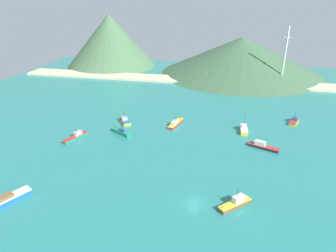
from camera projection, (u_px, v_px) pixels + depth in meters
ground at (206, 148)px, 101.55m from camera, size 260.00×280.00×0.50m
fishing_boat_0 at (244, 129)px, 113.00m from camera, size 2.87×7.95×6.71m
fishing_boat_1 at (125, 121)px, 120.86m from camera, size 6.56×7.25×4.87m
fishing_boat_2 at (10, 198)px, 74.65m from camera, size 7.15×10.26×2.33m
fishing_boat_3 at (263, 146)px, 100.67m from camera, size 10.37×5.76×2.42m
fishing_boat_4 at (76, 136)px, 107.64m from camera, size 5.60×10.62×4.86m
fishing_boat_5 at (294, 121)px, 120.72m from camera, size 5.06×8.30×5.58m
fishing_boat_6 at (121, 132)px, 110.98m from camera, size 8.73×6.16×6.07m
fishing_boat_7 at (236, 203)px, 72.91m from camera, size 8.14×7.83×5.08m
fishing_boat_8 at (176, 123)px, 118.86m from camera, size 4.68×11.18×4.63m
beach_strip at (220, 82)px, 176.34m from camera, size 247.00×14.57×1.20m
hill_west at (110, 40)px, 212.60m from camera, size 63.11×63.11×35.85m
hill_central at (241, 55)px, 194.00m from camera, size 103.68×103.68×23.31m
radio_tower at (285, 57)px, 161.97m from camera, size 3.29×2.63×32.89m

